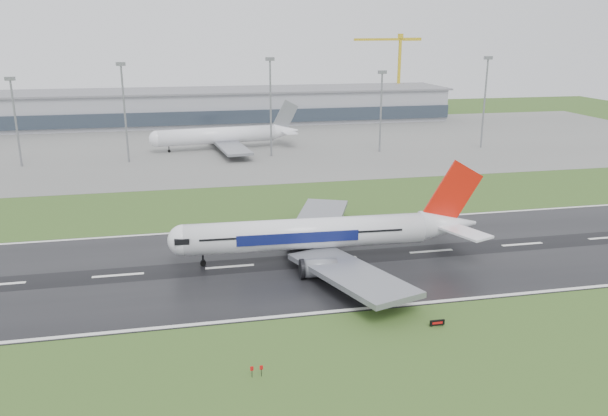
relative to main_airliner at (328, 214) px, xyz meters
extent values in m
plane|color=#31501D|center=(-18.88, -0.52, -8.92)|extent=(520.00, 520.00, 0.00)
cube|color=black|center=(-18.88, -0.52, -8.87)|extent=(400.00, 45.00, 0.10)
cube|color=slate|center=(-18.88, 124.48, -8.88)|extent=(400.00, 130.00, 0.08)
cube|color=gray|center=(-18.88, 184.48, -1.42)|extent=(240.00, 36.00, 15.00)
cylinder|color=gray|center=(-77.66, 99.48, 4.79)|extent=(0.64, 0.64, 27.41)
cylinder|color=gray|center=(-44.08, 99.48, 6.85)|extent=(0.64, 0.64, 31.54)
cylinder|color=gray|center=(4.28, 99.48, 7.41)|extent=(0.64, 0.64, 32.65)
cylinder|color=gray|center=(44.09, 99.48, 5.00)|extent=(0.64, 0.64, 27.83)
cylinder|color=gray|center=(84.19, 99.48, 7.27)|extent=(0.64, 0.64, 32.39)
camera|label=1|loc=(-26.23, -104.12, 33.14)|focal=35.16mm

